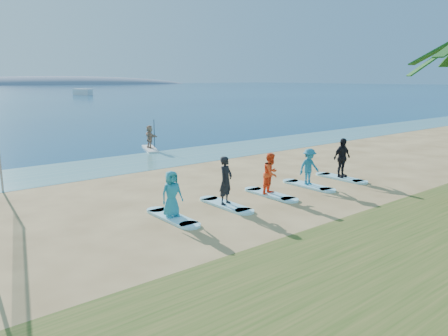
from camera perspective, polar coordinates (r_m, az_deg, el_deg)
ground at (r=16.73m, az=4.86°, el=-4.69°), size 600.00×600.00×0.00m
shallow_water at (r=25.13m, az=-12.01°, el=0.67°), size 600.00×600.00×0.00m
island_ridge at (r=329.14m, az=-20.74°, el=10.16°), size 220.00×56.00×18.00m
paddleboard at (r=29.52m, az=-9.62°, el=2.48°), size 1.72×3.05×0.12m
paddleboarder at (r=29.40m, az=-9.67°, el=4.05°), size 0.52×1.42×1.51m
boat_offshore_b at (r=127.98m, az=-17.95°, el=9.05°), size 4.10×5.90×1.69m
surfboard_0 at (r=15.06m, az=-6.77°, el=-6.43°), size 0.70×2.20×0.09m
student_0 at (r=14.82m, az=-6.84°, el=-3.36°), size 0.79×0.54×1.58m
surfboard_1 at (r=16.38m, az=0.24°, el=-4.84°), size 0.70×2.20×0.09m
student_1 at (r=16.14m, az=0.24°, el=-1.63°), size 0.77×0.64×1.80m
surfboard_2 at (r=17.92m, az=6.09°, el=-3.45°), size 0.70×2.20×0.09m
student_2 at (r=17.71m, az=6.15°, el=-0.70°), size 0.96×0.84×1.67m
surfboard_3 at (r=19.62m, az=10.96°, el=-2.26°), size 0.70×2.20×0.09m
student_3 at (r=19.44m, az=11.05°, el=0.16°), size 1.12×0.75×1.61m
surfboard_4 at (r=21.45m, az=15.02°, el=-1.26°), size 0.70×2.20×0.09m
student_4 at (r=21.26m, az=15.16°, el=1.30°), size 1.11×0.51×1.86m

